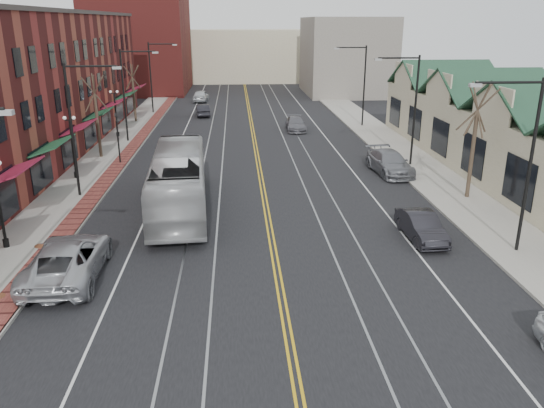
{
  "coord_description": "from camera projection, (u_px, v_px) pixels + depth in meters",
  "views": [
    {
      "loc": [
        -1.66,
        -16.22,
        10.41
      ],
      "look_at": [
        0.0,
        8.07,
        2.0
      ],
      "focal_mm": 35.0,
      "sensor_mm": 36.0,
      "label": 1
    }
  ],
  "objects": [
    {
      "name": "backdrop_right",
      "position": [
        346.0,
        56.0,
        79.27
      ],
      "size": [
        12.0,
        16.0,
        11.0
      ],
      "primitive_type": "cube",
      "color": "slate",
      "rests_on": "ground"
    },
    {
      "name": "distant_car_far",
      "position": [
        201.0,
        96.0,
        72.29
      ],
      "size": [
        2.17,
        4.8,
        1.6
      ],
      "primitive_type": "imported",
      "rotation": [
        0.0,
        0.0,
        3.08
      ],
      "color": "silver",
      "rests_on": "ground"
    },
    {
      "name": "manhole_far",
      "position": [
        41.0,
        246.0,
        25.56
      ],
      "size": [
        0.6,
        0.6,
        0.02
      ],
      "primitive_type": "cylinder",
      "color": "#592D19",
      "rests_on": "sidewalk_left"
    },
    {
      "name": "lamppost_l_1",
      "position": [
        0.0,
        207.0,
        24.79
      ],
      "size": [
        0.84,
        0.28,
        4.27
      ],
      "color": "black",
      "rests_on": "sidewalk_left"
    },
    {
      "name": "tree_left_near",
      "position": [
        97.0,
        115.0,
        41.36
      ],
      "size": [
        1.78,
        1.37,
        6.48
      ],
      "color": "#382B21",
      "rests_on": "sidewalk_left"
    },
    {
      "name": "building_right",
      "position": [
        510.0,
        141.0,
        38.07
      ],
      "size": [
        8.0,
        36.0,
        4.6
      ],
      "primitive_type": "cube",
      "color": "#B7AD8D",
      "rests_on": "ground"
    },
    {
      "name": "parked_car_c",
      "position": [
        390.0,
        163.0,
        38.05
      ],
      "size": [
        2.76,
        5.69,
        1.6
      ],
      "primitive_type": "imported",
      "rotation": [
        0.0,
        0.0,
        0.1
      ],
      "color": "slate",
      "rests_on": "ground"
    },
    {
      "name": "parked_car_b",
      "position": [
        421.0,
        226.0,
        26.53
      ],
      "size": [
        1.61,
        4.21,
        1.37
      ],
      "primitive_type": "imported",
      "rotation": [
        0.0,
        0.0,
        0.04
      ],
      "color": "black",
      "rests_on": "ground"
    },
    {
      "name": "tree_left_far",
      "position": [
        134.0,
        92.0,
        56.52
      ],
      "size": [
        1.66,
        1.28,
        6.02
      ],
      "color": "#382B21",
      "rests_on": "sidewalk_left"
    },
    {
      "name": "lamppost_l_3",
      "position": [
        116.0,
        114.0,
        49.31
      ],
      "size": [
        0.84,
        0.28,
        4.27
      ],
      "color": "black",
      "rests_on": "sidewalk_left"
    },
    {
      "name": "backdrop_mid",
      "position": [
        243.0,
        55.0,
        97.48
      ],
      "size": [
        22.0,
        14.0,
        9.0
      ],
      "primitive_type": "cube",
      "color": "#B7AD8D",
      "rests_on": "ground"
    },
    {
      "name": "transit_bus",
      "position": [
        179.0,
        181.0,
        30.38
      ],
      "size": [
        3.7,
        12.62,
        3.47
      ],
      "primitive_type": "imported",
      "rotation": [
        0.0,
        0.0,
        3.21
      ],
      "color": "#B2B3B5",
      "rests_on": "ground"
    },
    {
      "name": "parked_car_d",
      "position": [
        388.0,
        162.0,
        38.46
      ],
      "size": [
        2.16,
        4.65,
        1.54
      ],
      "primitive_type": "imported",
      "rotation": [
        0.0,
        0.0,
        0.08
      ],
      "color": "black",
      "rests_on": "ground"
    },
    {
      "name": "streetlight_r_0",
      "position": [
        523.0,
        149.0,
        23.53
      ],
      "size": [
        3.33,
        0.25,
        8.0
      ],
      "color": "black",
      "rests_on": "sidewalk_right"
    },
    {
      "name": "tree_right_mid",
      "position": [
        474.0,
        139.0,
        31.58
      ],
      "size": [
        1.9,
        1.46,
        6.93
      ],
      "color": "#382B21",
      "rests_on": "sidewalk_right"
    },
    {
      "name": "sidewalk_right",
      "position": [
        426.0,
        172.0,
        38.41
      ],
      "size": [
        4.0,
        120.0,
        0.15
      ],
      "primitive_type": "cube",
      "color": "gray",
      "rests_on": "ground"
    },
    {
      "name": "distant_car_right",
      "position": [
        296.0,
        124.0,
        53.18
      ],
      "size": [
        2.01,
        4.68,
        1.34
      ],
      "primitive_type": "imported",
      "rotation": [
        0.0,
        0.0,
        -0.03
      ],
      "color": "slate",
      "rests_on": "ground"
    },
    {
      "name": "backdrop_left",
      "position": [
        141.0,
        45.0,
        81.49
      ],
      "size": [
        14.0,
        18.0,
        14.0
      ],
      "primitive_type": "cube",
      "color": "maroon",
      "rests_on": "ground"
    },
    {
      "name": "streetlight_l_3",
      "position": [
        154.0,
        70.0,
        61.71
      ],
      "size": [
        3.33,
        0.25,
        8.0
      ],
      "color": "black",
      "rests_on": "sidewalk_left"
    },
    {
      "name": "streetlight_r_1",
      "position": [
        410.0,
        99.0,
        38.62
      ],
      "size": [
        3.33,
        0.25,
        8.0
      ],
      "color": "black",
      "rests_on": "sidewalk_right"
    },
    {
      "name": "lamppost_l_2",
      "position": [
        73.0,
        149.0,
        36.11
      ],
      "size": [
        0.84,
        0.28,
        4.27
      ],
      "color": "black",
      "rests_on": "sidewalk_left"
    },
    {
      "name": "streetlight_r_2",
      "position": [
        360.0,
        77.0,
        53.7
      ],
      "size": [
        3.33,
        0.25,
        8.0
      ],
      "color": "black",
      "rests_on": "sidewalk_right"
    },
    {
      "name": "streetlight_l_1",
      "position": [
        78.0,
        117.0,
        31.53
      ],
      "size": [
        3.33,
        0.25,
        8.0
      ],
      "color": "black",
      "rests_on": "sidewalk_left"
    },
    {
      "name": "parked_suv",
      "position": [
        68.0,
        259.0,
        22.46
      ],
      "size": [
        3.03,
        6.24,
        1.71
      ],
      "primitive_type": "imported",
      "rotation": [
        0.0,
        0.0,
        3.17
      ],
      "color": "#ACAEB3",
      "rests_on": "ground"
    },
    {
      "name": "traffic_signal",
      "position": [
        118.0,
        134.0,
        39.98
      ],
      "size": [
        0.18,
        0.15,
        3.8
      ],
      "color": "black",
      "rests_on": "sidewalk_left"
    },
    {
      "name": "ground",
      "position": [
        287.0,
        331.0,
        18.79
      ],
      "size": [
        160.0,
        160.0,
        0.0
      ],
      "primitive_type": "plane",
      "color": "black",
      "rests_on": "ground"
    },
    {
      "name": "streetlight_l_2",
      "position": [
        128.0,
        86.0,
        46.62
      ],
      "size": [
        3.33,
        0.25,
        8.0
      ],
      "color": "black",
      "rests_on": "sidewalk_left"
    },
    {
      "name": "sidewalk_left",
      "position": [
        88.0,
        178.0,
        36.85
      ],
      "size": [
        4.0,
        120.0,
        0.15
      ],
      "primitive_type": "cube",
      "color": "gray",
      "rests_on": "ground"
    },
    {
      "name": "building_left",
      "position": [
        12.0,
        88.0,
        41.23
      ],
      "size": [
        10.0,
        50.0,
        11.0
      ],
      "primitive_type": "cube",
      "color": "maroon",
      "rests_on": "ground"
    },
    {
      "name": "distant_car_left",
      "position": [
        203.0,
        110.0,
        61.24
      ],
      "size": [
        1.91,
        4.21,
        1.34
      ],
      "primitive_type": "imported",
      "rotation": [
        0.0,
        0.0,
        3.27
      ],
      "color": "black",
      "rests_on": "ground"
    }
  ]
}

